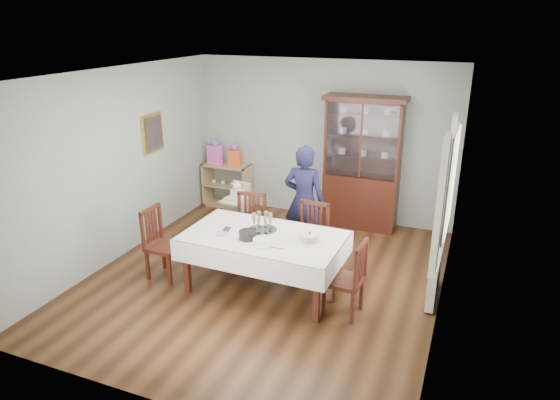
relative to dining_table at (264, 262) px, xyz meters
The scene contains 25 objects.
floor 0.48m from the dining_table, 111.56° to the left, with size 5.00×5.00×0.00m, color #593319.
room_shell 1.55m from the dining_table, 97.52° to the left, with size 5.00×5.00×5.00m.
dining_table is the anchor object (origin of this frame).
china_cabinet 2.71m from the dining_table, 75.68° to the left, with size 1.30×0.48×2.18m.
sideboard 3.15m from the dining_table, 126.07° to the left, with size 0.90×0.38×0.80m.
picture_frame 2.85m from the dining_table, 155.36° to the left, with size 0.04×0.48×0.58m, color gold.
window 2.48m from the dining_table, 15.00° to the left, with size 0.04×1.02×1.22m, color white.
curtain_left 2.31m from the dining_table, ahead, with size 0.07×0.30×1.55m, color silver.
curtain_right 2.60m from the dining_table, 30.01° to the left, with size 0.07×0.30×1.55m, color silver.
radiator 2.13m from the dining_table, 15.42° to the left, with size 0.10×0.80×0.55m, color white.
chair_far_left 0.84m from the dining_table, 128.59° to the left, with size 0.50×0.50×0.98m.
chair_far_right 0.77m from the dining_table, 59.28° to the left, with size 0.46×0.46×0.97m.
chair_end_left 1.39m from the dining_table, behind, with size 0.45×0.45×0.97m.
chair_end_right 1.13m from the dining_table, ahead, with size 0.45×0.45×0.94m.
woman 1.28m from the dining_table, 84.46° to the left, with size 0.60×0.39×1.65m, color black.
high_chair 1.56m from the dining_table, 128.68° to the left, with size 0.50×0.50×0.97m.
champagne_tray 0.47m from the dining_table, 119.52° to the left, with size 0.37×0.37×0.23m.
birthday_cake 0.73m from the dining_table, ahead, with size 0.28×0.28×0.19m.
plate_stack_dark 0.48m from the dining_table, 128.96° to the right, with size 0.22×0.22×0.10m, color black.
plate_stack_white 0.52m from the dining_table, 70.08° to the right, with size 0.21×0.21×0.09m, color white.
napkin_stack 0.65m from the dining_table, 160.39° to the right, with size 0.12×0.12×0.02m, color #FD5DCD.
cutlery 0.67m from the dining_table, behind, with size 0.11×0.17×0.01m, color silver, non-canonical shape.
cake_knife 0.55m from the dining_table, 48.54° to the right, with size 0.26×0.02×0.01m, color silver.
gift_bag_pink 3.33m from the dining_table, 129.49° to the left, with size 0.27×0.20×0.46m.
gift_bag_orange 3.09m from the dining_table, 123.57° to the left, with size 0.25×0.20×0.42m.
Camera 1 is at (2.43, -5.48, 3.33)m, focal length 32.00 mm.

